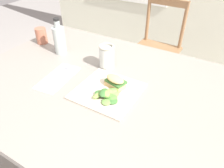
% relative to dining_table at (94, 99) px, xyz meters
% --- Properties ---
extents(dining_table, '(1.27, 0.99, 0.74)m').
position_rel_dining_table_xyz_m(dining_table, '(0.00, 0.00, 0.00)').
color(dining_table, gray).
rests_on(dining_table, ground).
extents(chair_wooden_far, '(0.41, 0.41, 0.87)m').
position_rel_dining_table_xyz_m(chair_wooden_far, '(-0.02, 1.05, -0.18)').
color(chair_wooden_far, '#8E6642').
rests_on(chair_wooden_far, ground).
extents(plate_lunch, '(0.28, 0.28, 0.01)m').
position_rel_dining_table_xyz_m(plate_lunch, '(0.11, -0.04, 0.12)').
color(plate_lunch, beige).
rests_on(plate_lunch, dining_table).
extents(sandwich_half_front, '(0.11, 0.09, 0.06)m').
position_rel_dining_table_xyz_m(sandwich_half_front, '(0.13, 0.01, 0.15)').
color(sandwich_half_front, '#DBB270').
rests_on(sandwich_half_front, plate_lunch).
extents(salad_mixed_greens, '(0.13, 0.14, 0.03)m').
position_rel_dining_table_xyz_m(salad_mixed_greens, '(0.14, -0.08, 0.14)').
color(salad_mixed_greens, '#6B9E47').
rests_on(salad_mixed_greens, plate_lunch).
extents(napkin_folded, '(0.14, 0.26, 0.00)m').
position_rel_dining_table_xyz_m(napkin_folded, '(-0.16, -0.07, 0.12)').
color(napkin_folded, silver).
rests_on(napkin_folded, dining_table).
extents(fork_on_napkin, '(0.04, 0.19, 0.00)m').
position_rel_dining_table_xyz_m(fork_on_napkin, '(-0.17, -0.05, 0.12)').
color(fork_on_napkin, silver).
rests_on(fork_on_napkin, napkin_folded).
extents(bottle_cold_brew, '(0.07, 0.07, 0.21)m').
position_rel_dining_table_xyz_m(bottle_cold_brew, '(-0.33, 0.15, 0.19)').
color(bottle_cold_brew, black).
rests_on(bottle_cold_brew, dining_table).
extents(mason_jar_iced_tea, '(0.08, 0.08, 0.13)m').
position_rel_dining_table_xyz_m(mason_jar_iced_tea, '(-0.01, 0.15, 0.17)').
color(mason_jar_iced_tea, '#995623').
rests_on(mason_jar_iced_tea, dining_table).
extents(cup_extra_side, '(0.07, 0.07, 0.10)m').
position_rel_dining_table_xyz_m(cup_extra_side, '(-0.53, 0.19, 0.16)').
color(cup_extra_side, '#B2664C').
rests_on(cup_extra_side, dining_table).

